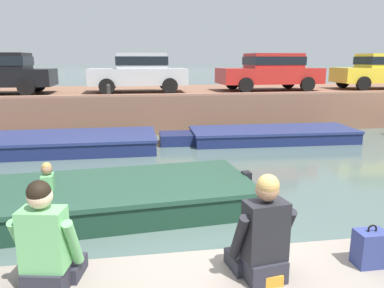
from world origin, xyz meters
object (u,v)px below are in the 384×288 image
object	(u,v)px
car_centre_red	(271,70)
backpack_on_ledge	(369,248)
boat_moored_central_navy	(265,135)
motorboat_passing	(83,200)
car_left_inner_silver	(139,71)
bottle_drink	(259,262)
person_seated_right	(262,238)
car_right_inner_yellow	(381,70)
person_seated_left	(47,246)
boat_moored_west_navy	(50,144)
mooring_bollard_mid	(108,90)

from	to	relation	value
car_centre_red	backpack_on_ledge	xyz separation A→B (m)	(-3.67, -12.44, -1.27)
boat_moored_central_navy	motorboat_passing	xyz separation A→B (m)	(-5.33, -5.27, 0.04)
car_left_inner_silver	bottle_drink	bearing A→B (deg)	-86.51
car_left_inner_silver	person_seated_right	distance (m)	12.54
motorboat_passing	person_seated_right	xyz separation A→B (m)	(2.02, -3.69, 0.94)
car_right_inner_yellow	backpack_on_ledge	world-z (taller)	car_right_inner_yellow
backpack_on_ledge	car_right_inner_yellow	bearing A→B (deg)	54.80
car_right_inner_yellow	person_seated_left	world-z (taller)	car_right_inner_yellow
car_left_inner_silver	motorboat_passing	bearing A→B (deg)	-98.22
motorboat_passing	person_seated_left	distance (m)	3.68
car_centre_red	backpack_on_ledge	world-z (taller)	car_centre_red
car_centre_red	person_seated_right	bearing A→B (deg)	-110.79
boat_moored_west_navy	person_seated_right	distance (m)	9.41
bottle_drink	person_seated_right	bearing A→B (deg)	-92.16
car_right_inner_yellow	person_seated_right	xyz separation A→B (m)	(-9.83, -12.47, -1.06)
car_centre_red	person_seated_left	world-z (taller)	car_centre_red
car_left_inner_silver	car_centre_red	world-z (taller)	same
car_right_inner_yellow	person_seated_right	bearing A→B (deg)	-128.27
car_left_inner_silver	person_seated_left	xyz separation A→B (m)	(-1.07, -12.33, -1.06)
person_seated_left	car_right_inner_yellow	bearing A→B (deg)	46.62
car_right_inner_yellow	backpack_on_ledge	size ratio (longest dim) A/B	9.62
car_left_inner_silver	person_seated_right	bearing A→B (deg)	-86.55
boat_moored_central_navy	car_left_inner_silver	xyz separation A→B (m)	(-4.07, 3.51, 2.04)
car_left_inner_silver	mooring_bollard_mid	xyz separation A→B (m)	(-1.15, -1.65, -0.60)
boat_moored_west_navy	car_left_inner_silver	world-z (taller)	car_left_inner_silver
car_centre_red	person_seated_left	xyz separation A→B (m)	(-6.55, -12.34, -1.06)
person_seated_left	person_seated_right	world-z (taller)	same
person_seated_left	bottle_drink	bearing A→B (deg)	-1.83
boat_moored_central_navy	person_seated_left	world-z (taller)	person_seated_left
mooring_bollard_mid	person_seated_right	bearing A→B (deg)	-80.02
car_centre_red	person_seated_left	distance (m)	14.01
car_right_inner_yellow	person_seated_right	world-z (taller)	car_right_inner_yellow
boat_moored_west_navy	bottle_drink	bearing A→B (deg)	-67.32
motorboat_passing	car_left_inner_silver	xyz separation A→B (m)	(1.27, 8.78, 2.00)
boat_moored_west_navy	car_left_inner_silver	bearing A→B (deg)	53.50
boat_moored_west_navy	boat_moored_central_navy	world-z (taller)	boat_moored_west_navy
motorboat_passing	person_seated_right	size ratio (longest dim) A/B	7.10
mooring_bollard_mid	person_seated_left	distance (m)	10.70
boat_moored_central_navy	boat_moored_west_navy	bearing A→B (deg)	-177.42
car_left_inner_silver	car_centre_red	xyz separation A→B (m)	(5.49, 0.00, 0.00)
car_right_inner_yellow	backpack_on_ledge	distance (m)	15.27
boat_moored_central_navy	mooring_bollard_mid	bearing A→B (deg)	160.37
car_centre_red	person_seated_right	size ratio (longest dim) A/B	4.51
boat_moored_central_navy	motorboat_passing	size ratio (longest dim) A/B	0.96
car_left_inner_silver	person_seated_left	size ratio (longest dim) A/B	3.98
person_seated_left	boat_moored_central_navy	bearing A→B (deg)	59.82
bottle_drink	car_left_inner_silver	bearing A→B (deg)	93.49
car_centre_red	car_left_inner_silver	bearing A→B (deg)	-179.97
boat_moored_central_navy	mooring_bollard_mid	size ratio (longest dim) A/B	14.82
boat_moored_west_navy	person_seated_left	distance (m)	8.75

